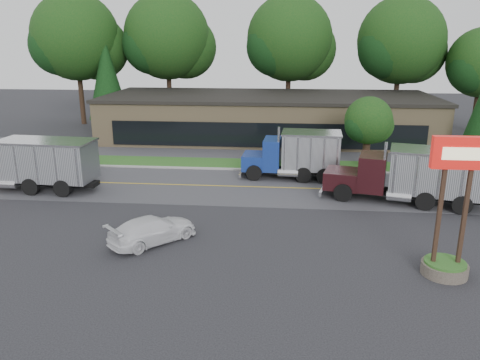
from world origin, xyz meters
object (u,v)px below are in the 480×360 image
object	(u,v)px
dump_truck_blue	(297,154)
dump_truck_maroon	(414,174)
bilo_sign	(450,230)
rally_car	(153,230)
dump_truck_red	(27,163)

from	to	relation	value
dump_truck_blue	dump_truck_maroon	distance (m)	8.37
bilo_sign	rally_car	bearing A→B (deg)	170.87
dump_truck_red	rally_car	bearing A→B (deg)	147.80
dump_truck_red	rally_car	distance (m)	12.93
dump_truck_maroon	rally_car	size ratio (longest dim) A/B	2.17
bilo_sign	dump_truck_maroon	xyz separation A→B (m)	(0.97, 9.23, -0.21)
dump_truck_maroon	rally_car	bearing A→B (deg)	40.55
bilo_sign	dump_truck_red	world-z (taller)	bilo_sign
bilo_sign	rally_car	distance (m)	13.42
dump_truck_blue	rally_car	bearing A→B (deg)	62.21
bilo_sign	rally_car	xyz separation A→B (m)	(-13.18, 2.12, -1.37)
dump_truck_blue	dump_truck_red	bearing A→B (deg)	17.40
rally_car	bilo_sign	bearing A→B (deg)	-145.98
dump_truck_red	dump_truck_blue	distance (m)	18.22
dump_truck_red	rally_car	xyz separation A→B (m)	(10.43, -7.54, -1.17)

